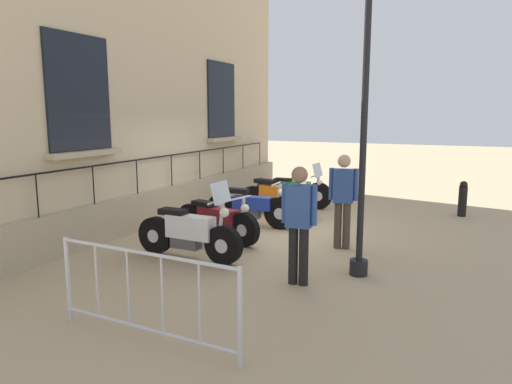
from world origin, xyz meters
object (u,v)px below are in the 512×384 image
at_px(pedestrian_standing, 343,196).
at_px(motorcycle_green, 294,191).
at_px(motorcycle_orange, 277,198).
at_px(pedestrian_walking, 299,218).
at_px(motorcycle_maroon, 217,221).
at_px(motorcycle_white, 189,234).
at_px(crowd_barrier, 145,293).
at_px(motorcycle_blue, 251,208).
at_px(lamppost, 368,28).
at_px(bollard, 463,199).

bearing_deg(pedestrian_standing, motorcycle_green, 123.43).
xyz_separation_m(motorcycle_orange, pedestrian_walking, (2.05, -4.17, 0.56)).
xyz_separation_m(motorcycle_maroon, motorcycle_green, (0.21, 3.79, 0.04)).
height_order(motorcycle_white, crowd_barrier, motorcycle_white).
height_order(motorcycle_white, motorcycle_maroon, motorcycle_white).
bearing_deg(crowd_barrier, motorcycle_green, 98.44).
xyz_separation_m(motorcycle_blue, pedestrian_walking, (2.17, -2.94, 0.57)).
distance_m(motorcycle_maroon, pedestrian_walking, 2.85).
relative_size(motorcycle_orange, pedestrian_standing, 1.22).
bearing_deg(crowd_barrier, motorcycle_maroon, 108.93).
distance_m(motorcycle_maroon, crowd_barrier, 4.21).
relative_size(motorcycle_blue, motorcycle_orange, 0.98).
distance_m(motorcycle_maroon, motorcycle_blue, 1.34).
bearing_deg(motorcycle_blue, motorcycle_orange, 84.57).
height_order(motorcycle_maroon, motorcycle_blue, motorcycle_blue).
bearing_deg(pedestrian_standing, lamppost, -65.05).
xyz_separation_m(motorcycle_orange, bollard, (4.12, 1.88, -0.00)).
relative_size(bollard, pedestrian_walking, 0.50).
distance_m(lamppost, pedestrian_walking, 2.90).
bearing_deg(pedestrian_standing, pedestrian_walking, -92.88).
height_order(motorcycle_white, lamppost, lamppost).
height_order(motorcycle_maroon, motorcycle_green, motorcycle_green).
relative_size(motorcycle_blue, motorcycle_green, 0.98).
bearing_deg(motorcycle_white, motorcycle_green, 89.46).
height_order(motorcycle_blue, motorcycle_orange, motorcycle_orange).
bearing_deg(crowd_barrier, motorcycle_blue, 103.27).
xyz_separation_m(pedestrian_standing, pedestrian_walking, (-0.11, -2.10, -0.00)).
bearing_deg(motorcycle_green, motorcycle_blue, -92.34).
relative_size(motorcycle_maroon, motorcycle_blue, 0.98).
relative_size(motorcycle_blue, bollard, 2.41).
xyz_separation_m(motorcycle_blue, bollard, (4.24, 3.12, 0.01)).
distance_m(pedestrian_standing, pedestrian_walking, 2.10).
bearing_deg(crowd_barrier, lamppost, 62.63).
bearing_deg(motorcycle_white, pedestrian_standing, 37.98).
xyz_separation_m(motorcycle_maroon, pedestrian_standing, (2.39, 0.49, 0.60)).
height_order(motorcycle_orange, bollard, motorcycle_orange).
distance_m(motorcycle_maroon, motorcycle_green, 3.79).
bearing_deg(pedestrian_standing, motorcycle_orange, 136.21).
height_order(motorcycle_white, pedestrian_standing, pedestrian_standing).
height_order(crowd_barrier, pedestrian_walking, pedestrian_walking).
height_order(motorcycle_maroon, crowd_barrier, crowd_barrier).
bearing_deg(motorcycle_maroon, motorcycle_white, -82.38).
relative_size(motorcycle_green, pedestrian_walking, 1.23).
xyz_separation_m(motorcycle_white, bollard, (4.18, 5.69, -0.01)).
height_order(pedestrian_standing, pedestrian_walking, pedestrian_standing).
distance_m(motorcycle_blue, pedestrian_walking, 3.70).
distance_m(motorcycle_white, pedestrian_standing, 2.87).
height_order(motorcycle_orange, pedestrian_standing, pedestrian_standing).
height_order(motorcycle_blue, pedestrian_walking, pedestrian_walking).
relative_size(motorcycle_maroon, lamppost, 0.41).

